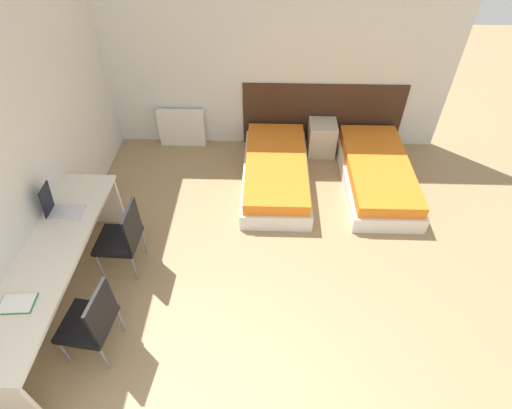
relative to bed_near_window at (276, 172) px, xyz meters
The scene contains 12 objects.
wall_back 1.57m from the bed_near_window, 103.32° to the left, with size 5.43×0.05×2.70m.
wall_left 3.03m from the bed_near_window, 152.57° to the right, with size 0.05×5.58×2.70m.
headboard_panel 1.25m from the bed_near_window, 54.79° to the left, with size 2.40×0.03×1.01m.
bed_near_window is the anchor object (origin of this frame).
bed_near_door 1.40m from the bed_near_window, ahead, with size 0.90×1.91×0.39m.
nightstand 1.03m from the bed_near_window, 47.18° to the left, with size 0.40×0.41×0.51m.
radiator 1.72m from the bed_near_window, 148.05° to the left, with size 0.71×0.12×0.59m.
desk 3.00m from the bed_near_window, 136.82° to the right, with size 0.58×2.42×0.75m.
chair_near_laptop 2.28m from the bed_near_window, 137.12° to the right, with size 0.46×0.46×0.90m.
chair_near_notebook 3.05m from the bed_near_window, 123.11° to the right, with size 0.49×0.49×0.90m.
laptop 2.76m from the bed_near_window, 147.04° to the right, with size 0.35×0.23×0.36m.
open_notebook 3.43m from the bed_near_window, 130.84° to the right, with size 0.30×0.22×0.02m.
Camera 1 is at (0.10, -0.78, 3.67)m, focal length 28.00 mm.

